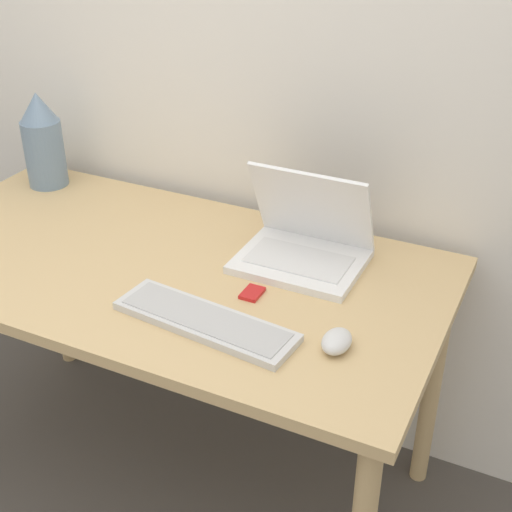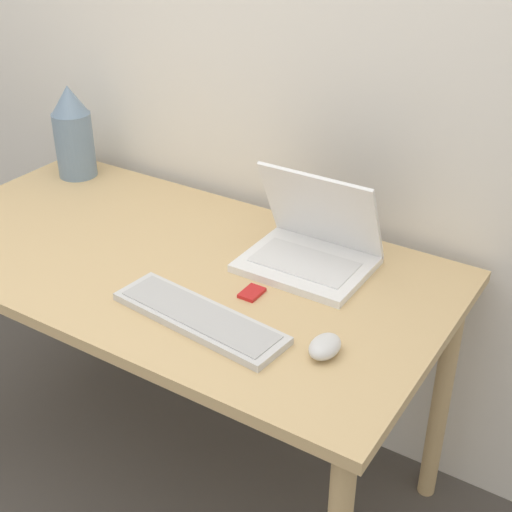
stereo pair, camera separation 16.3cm
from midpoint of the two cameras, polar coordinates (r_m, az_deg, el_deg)
The scene contains 7 objects.
wall_back at distance 1.99m, azimuth -3.99°, elevation 17.75°, with size 6.00×0.05×2.50m.
desk at distance 1.87m, azimuth -9.98°, elevation -2.84°, with size 1.44×0.75×0.76m.
laptop at distance 1.78m, azimuth 1.30°, elevation 1.04°, with size 0.31×0.25×0.24m.
keyboard at distance 1.58m, azimuth -7.05°, elevation -5.29°, with size 0.44×0.17×0.02m.
mouse at distance 1.49m, azimuth 3.37°, elevation -6.93°, with size 0.06×0.09×0.04m.
vase at distance 2.29m, azimuth -18.70°, elevation 8.69°, with size 0.12×0.12×0.29m.
mp3_player at distance 1.67m, azimuth -3.10°, elevation -3.07°, with size 0.04×0.06×0.01m.
Camera 1 is at (0.89, -0.91, 1.67)m, focal length 50.00 mm.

